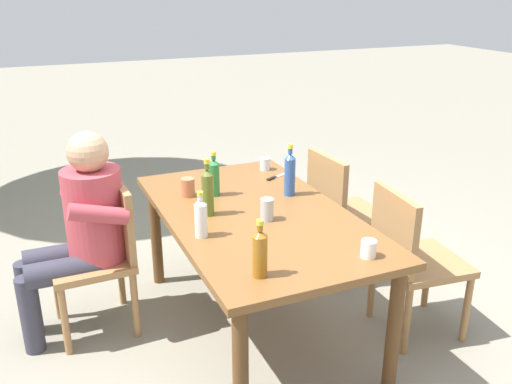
{
  "coord_description": "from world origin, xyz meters",
  "views": [
    {
      "loc": [
        -2.54,
        1.09,
        1.91
      ],
      "look_at": [
        0.0,
        0.0,
        0.85
      ],
      "focal_mm": 38.75,
      "sensor_mm": 36.0,
      "label": 1
    }
  ],
  "objects_px": {
    "cup_steel": "(267,209)",
    "bottle_green": "(214,177)",
    "dining_table": "(256,227)",
    "bottle_amber": "(260,252)",
    "backpack_by_far_side": "(230,210)",
    "bottle_blue": "(290,173)",
    "cup_glass": "(265,164)",
    "cup_terracotta": "(188,187)",
    "bottle_clear": "(201,217)",
    "bottle_olive": "(208,191)",
    "chair_far_right": "(104,250)",
    "chair_near_right": "(340,208)",
    "table_knife": "(278,176)",
    "cup_white": "(369,249)",
    "person_in_white_shirt": "(81,226)",
    "chair_near_left": "(410,255)"
  },
  "relations": [
    {
      "from": "person_in_white_shirt",
      "to": "table_knife",
      "type": "height_order",
      "value": "person_in_white_shirt"
    },
    {
      "from": "chair_near_right",
      "to": "bottle_clear",
      "type": "bearing_deg",
      "value": 115.26
    },
    {
      "from": "chair_near_left",
      "to": "cup_terracotta",
      "type": "relative_size",
      "value": 8.03
    },
    {
      "from": "dining_table",
      "to": "backpack_by_far_side",
      "type": "bearing_deg",
      "value": -14.03
    },
    {
      "from": "dining_table",
      "to": "backpack_by_far_side",
      "type": "height_order",
      "value": "dining_table"
    },
    {
      "from": "dining_table",
      "to": "bottle_amber",
      "type": "xyz_separation_m",
      "value": [
        -0.64,
        0.26,
        0.2
      ]
    },
    {
      "from": "bottle_amber",
      "to": "cup_glass",
      "type": "bearing_deg",
      "value": -25.06
    },
    {
      "from": "cup_terracotta",
      "to": "table_knife",
      "type": "bearing_deg",
      "value": -81.21
    },
    {
      "from": "cup_glass",
      "to": "chair_near_left",
      "type": "bearing_deg",
      "value": -157.06
    },
    {
      "from": "cup_steel",
      "to": "bottle_green",
      "type": "bearing_deg",
      "value": 16.68
    },
    {
      "from": "person_in_white_shirt",
      "to": "chair_near_left",
      "type": "bearing_deg",
      "value": -114.02
    },
    {
      "from": "chair_far_right",
      "to": "cup_terracotta",
      "type": "xyz_separation_m",
      "value": [
        0.01,
        -0.51,
        0.3
      ]
    },
    {
      "from": "cup_glass",
      "to": "cup_terracotta",
      "type": "height_order",
      "value": "cup_terracotta"
    },
    {
      "from": "person_in_white_shirt",
      "to": "cup_white",
      "type": "bearing_deg",
      "value": -132.4
    },
    {
      "from": "backpack_by_far_side",
      "to": "chair_near_left",
      "type": "bearing_deg",
      "value": -163.29
    },
    {
      "from": "bottle_green",
      "to": "bottle_clear",
      "type": "relative_size",
      "value": 1.13
    },
    {
      "from": "person_in_white_shirt",
      "to": "bottle_blue",
      "type": "bearing_deg",
      "value": -99.96
    },
    {
      "from": "cup_glass",
      "to": "cup_white",
      "type": "height_order",
      "value": "same"
    },
    {
      "from": "cup_terracotta",
      "to": "chair_far_right",
      "type": "bearing_deg",
      "value": 91.24
    },
    {
      "from": "bottle_amber",
      "to": "cup_white",
      "type": "distance_m",
      "value": 0.53
    },
    {
      "from": "chair_near_right",
      "to": "bottle_olive",
      "type": "relative_size",
      "value": 2.77
    },
    {
      "from": "person_in_white_shirt",
      "to": "cup_white",
      "type": "relative_size",
      "value": 14.41
    },
    {
      "from": "bottle_clear",
      "to": "table_knife",
      "type": "distance_m",
      "value": 0.98
    },
    {
      "from": "chair_far_right",
      "to": "cup_glass",
      "type": "distance_m",
      "value": 1.19
    },
    {
      "from": "chair_near_left",
      "to": "cup_steel",
      "type": "bearing_deg",
      "value": 71.59
    },
    {
      "from": "cup_glass",
      "to": "cup_steel",
      "type": "distance_m",
      "value": 0.83
    },
    {
      "from": "cup_steel",
      "to": "cup_white",
      "type": "xyz_separation_m",
      "value": [
        -0.56,
        -0.25,
        -0.02
      ]
    },
    {
      "from": "dining_table",
      "to": "cup_glass",
      "type": "relative_size",
      "value": 20.35
    },
    {
      "from": "dining_table",
      "to": "chair_near_right",
      "type": "xyz_separation_m",
      "value": [
        0.37,
        -0.77,
        -0.16
      ]
    },
    {
      "from": "person_in_white_shirt",
      "to": "cup_white",
      "type": "distance_m",
      "value": 1.56
    },
    {
      "from": "bottle_olive",
      "to": "cup_glass",
      "type": "bearing_deg",
      "value": -45.91
    },
    {
      "from": "cup_terracotta",
      "to": "cup_white",
      "type": "bearing_deg",
      "value": -153.44
    },
    {
      "from": "chair_near_right",
      "to": "cup_terracotta",
      "type": "bearing_deg",
      "value": 89.05
    },
    {
      "from": "bottle_blue",
      "to": "backpack_by_far_side",
      "type": "xyz_separation_m",
      "value": [
        1.04,
        -0.02,
        -0.64
      ]
    },
    {
      "from": "chair_far_right",
      "to": "table_knife",
      "type": "xyz_separation_m",
      "value": [
        0.11,
        -1.14,
        0.25
      ]
    },
    {
      "from": "bottle_blue",
      "to": "bottle_amber",
      "type": "xyz_separation_m",
      "value": [
        -0.81,
        0.54,
        -0.02
      ]
    },
    {
      "from": "chair_near_left",
      "to": "table_knife",
      "type": "xyz_separation_m",
      "value": [
        0.85,
        0.41,
        0.25
      ]
    },
    {
      "from": "chair_near_right",
      "to": "table_knife",
      "type": "height_order",
      "value": "chair_near_right"
    },
    {
      "from": "cup_glass",
      "to": "cup_terracotta",
      "type": "relative_size",
      "value": 0.75
    },
    {
      "from": "chair_near_left",
      "to": "cup_terracotta",
      "type": "xyz_separation_m",
      "value": [
        0.75,
        1.04,
        0.3
      ]
    },
    {
      "from": "bottle_olive",
      "to": "cup_terracotta",
      "type": "bearing_deg",
      "value": 3.48
    },
    {
      "from": "bottle_clear",
      "to": "dining_table",
      "type": "bearing_deg",
      "value": -65.31
    },
    {
      "from": "dining_table",
      "to": "backpack_by_far_side",
      "type": "relative_size",
      "value": 3.49
    },
    {
      "from": "chair_near_right",
      "to": "bottle_clear",
      "type": "xyz_separation_m",
      "value": [
        -0.54,
        1.14,
        0.35
      ]
    },
    {
      "from": "chair_far_right",
      "to": "cup_glass",
      "type": "xyz_separation_m",
      "value": [
        0.27,
        -1.12,
        0.29
      ]
    },
    {
      "from": "bottle_clear",
      "to": "bottle_olive",
      "type": "relative_size",
      "value": 0.75
    },
    {
      "from": "cup_terracotta",
      "to": "table_knife",
      "type": "xyz_separation_m",
      "value": [
        0.1,
        -0.63,
        -0.05
      ]
    },
    {
      "from": "cup_terracotta",
      "to": "person_in_white_shirt",
      "type": "bearing_deg",
      "value": 91.24
    },
    {
      "from": "chair_far_right",
      "to": "bottle_blue",
      "type": "distance_m",
      "value": 1.14
    },
    {
      "from": "bottle_green",
      "to": "dining_table",
      "type": "bearing_deg",
      "value": -160.36
    }
  ]
}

